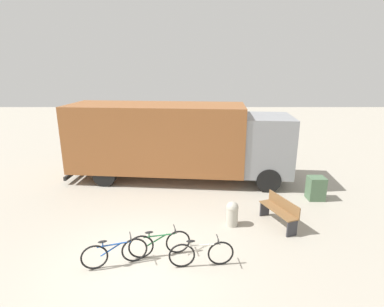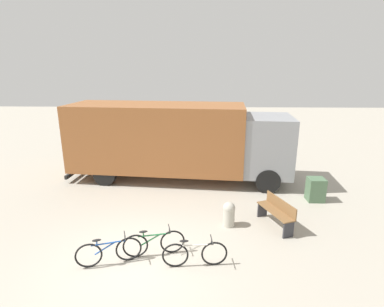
{
  "view_description": "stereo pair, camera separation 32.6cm",
  "coord_description": "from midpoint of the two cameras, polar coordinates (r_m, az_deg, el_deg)",
  "views": [
    {
      "loc": [
        1.3,
        -6.47,
        4.71
      ],
      "look_at": [
        1.35,
        3.85,
        1.71
      ],
      "focal_mm": 28.0,
      "sensor_mm": 36.0,
      "label": 1
    },
    {
      "loc": [
        1.63,
        -6.46,
        4.71
      ],
      "look_at": [
        1.35,
        3.85,
        1.71
      ],
      "focal_mm": 28.0,
      "sensor_mm": 36.0,
      "label": 2
    }
  ],
  "objects": [
    {
      "name": "utility_box",
      "position": [
        11.87,
        23.21,
        -6.32
      ],
      "size": [
        0.58,
        0.54,
        0.86
      ],
      "color": "#4C6B4C",
      "rests_on": "ground"
    },
    {
      "name": "ground_plane",
      "position": [
        8.13,
        -9.71,
        -19.46
      ],
      "size": [
        60.0,
        60.0,
        0.0
      ],
      "primitive_type": "plane",
      "color": "#A8A091"
    },
    {
      "name": "bicycle_far",
      "position": [
        7.66,
        1.81,
        -18.54
      ],
      "size": [
        1.6,
        0.44,
        0.73
      ],
      "rotation": [
        0.0,
        0.0,
        0.1
      ],
      "color": "black",
      "rests_on": "ground"
    },
    {
      "name": "park_bench",
      "position": [
        9.65,
        16.82,
        -10.5
      ],
      "size": [
        0.9,
        1.5,
        0.87
      ],
      "rotation": [
        0.0,
        0.0,
        1.94
      ],
      "color": "brown",
      "rests_on": "ground"
    },
    {
      "name": "bollard_near_bench",
      "position": [
        9.38,
        8.04,
        -11.2
      ],
      "size": [
        0.38,
        0.38,
        0.78
      ],
      "color": "#B2AD9E",
      "rests_on": "ground"
    },
    {
      "name": "delivery_truck",
      "position": [
        12.67,
        -2.32,
        2.86
      ],
      "size": [
        9.44,
        3.27,
        3.22
      ],
      "rotation": [
        0.0,
        0.0,
        -0.09
      ],
      "color": "#99592D",
      "rests_on": "ground"
    },
    {
      "name": "bicycle_near",
      "position": [
        7.95,
        -14.39,
        -17.64
      ],
      "size": [
        1.53,
        0.61,
        0.73
      ],
      "rotation": [
        0.0,
        0.0,
        0.32
      ],
      "color": "black",
      "rests_on": "ground"
    },
    {
      "name": "bicycle_middle",
      "position": [
        8.08,
        -6.05,
        -16.6
      ],
      "size": [
        1.57,
        0.52,
        0.73
      ],
      "rotation": [
        0.0,
        0.0,
        0.23
      ],
      "color": "black",
      "rests_on": "ground"
    }
  ]
}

